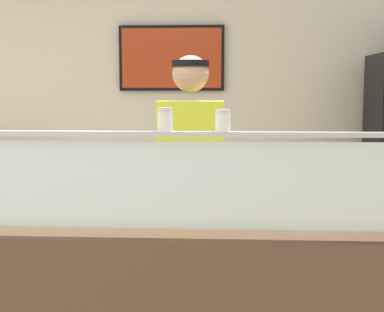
# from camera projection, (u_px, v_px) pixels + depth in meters

# --- Properties ---
(shop_rear_unit) EXTENTS (6.49, 0.13, 2.70)m
(shop_rear_unit) POSITION_uv_depth(u_px,v_px,m) (200.00, 113.00, 5.02)
(shop_rear_unit) COLOR silver
(shop_rear_unit) RESTS_ON ground
(sneeze_guard) EXTENTS (1.92, 0.06, 0.45)m
(sneeze_guard) POSITION_uv_depth(u_px,v_px,m) (172.00, 171.00, 2.41)
(sneeze_guard) COLOR #B2B5BC
(sneeze_guard) RESTS_ON serving_counter
(pizza_tray) EXTENTS (0.40, 0.40, 0.04)m
(pizza_tray) POSITION_uv_depth(u_px,v_px,m) (210.00, 215.00, 2.80)
(pizza_tray) COLOR #9EA0A8
(pizza_tray) RESTS_ON serving_counter
(pizza_server) EXTENTS (0.13, 0.29, 0.01)m
(pizza_server) POSITION_uv_depth(u_px,v_px,m) (206.00, 211.00, 2.78)
(pizza_server) COLOR #ADAFB7
(pizza_server) RESTS_ON pizza_tray
(parmesan_shaker) EXTENTS (0.06, 0.06, 0.10)m
(parmesan_shaker) POSITION_uv_depth(u_px,v_px,m) (165.00, 121.00, 2.39)
(parmesan_shaker) COLOR white
(parmesan_shaker) RESTS_ON sneeze_guard
(pepper_flake_shaker) EXTENTS (0.06, 0.06, 0.09)m
(pepper_flake_shaker) POSITION_uv_depth(u_px,v_px,m) (223.00, 122.00, 2.37)
(pepper_flake_shaker) COLOR white
(pepper_flake_shaker) RESTS_ON sneeze_guard
(worker_figure) EXTENTS (0.41, 0.50, 1.76)m
(worker_figure) POSITION_uv_depth(u_px,v_px,m) (191.00, 186.00, 3.39)
(worker_figure) COLOR #23232D
(worker_figure) RESTS_ON ground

